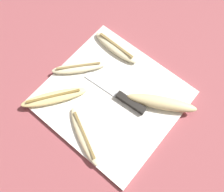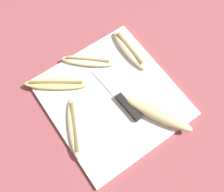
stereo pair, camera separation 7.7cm
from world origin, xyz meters
TOP-DOWN VIEW (x-y plane):
  - ground_plane at (0.00, 0.00)m, footprint 4.00×4.00m
  - cutting_board at (0.00, 0.00)m, footprint 0.36×0.38m
  - knife at (0.02, -0.04)m, footprint 0.04×0.21m
  - banana_bright_far at (0.01, 0.14)m, footprint 0.15×0.14m
  - banana_cream_curved at (-0.14, -0.02)m, footprint 0.11×0.18m
  - banana_mellow_near at (0.07, -0.12)m, footprint 0.13×0.20m
  - banana_pale_long at (0.14, 0.10)m, footprint 0.05×0.17m
  - banana_golden_short at (-0.11, 0.13)m, footprint 0.18×0.15m

SIDE VIEW (x-z plane):
  - ground_plane at x=0.00m, z-range 0.00..0.00m
  - cutting_board at x=0.00m, z-range 0.00..0.01m
  - knife at x=0.02m, z-range 0.01..0.03m
  - banana_cream_curved at x=-0.14m, z-range 0.01..0.03m
  - banana_bright_far at x=0.01m, z-range 0.01..0.03m
  - banana_golden_short at x=-0.11m, z-range 0.01..0.03m
  - banana_pale_long at x=0.14m, z-range 0.01..0.03m
  - banana_mellow_near at x=0.07m, z-range 0.01..0.05m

